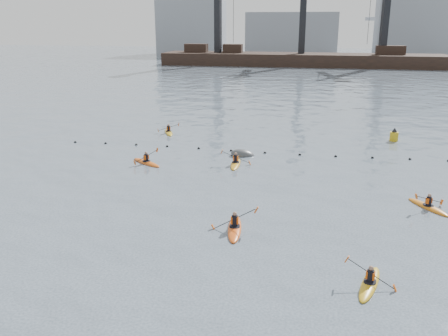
# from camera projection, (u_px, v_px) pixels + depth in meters

# --- Properties ---
(ground) EXTENTS (400.00, 400.00, 0.00)m
(ground) POSITION_uv_depth(u_px,v_px,m) (181.00, 286.00, 20.39)
(ground) COLOR #3A4755
(ground) RESTS_ON ground
(float_line) EXTENTS (33.24, 0.73, 0.24)m
(float_line) POSITION_uv_depth(u_px,v_px,m) (248.00, 151.00, 41.58)
(float_line) COLOR black
(float_line) RESTS_ON ground
(barge_pier) EXTENTS (72.00, 19.30, 29.50)m
(barge_pier) POSITION_uv_depth(u_px,v_px,m) (300.00, 58.00, 122.89)
(barge_pier) COLOR black
(barge_pier) RESTS_ON ground
(skyline) EXTENTS (141.00, 28.00, 22.00)m
(skyline) POSITION_uv_depth(u_px,v_px,m) (314.00, 27.00, 157.98)
(skyline) COLOR gray
(skyline) RESTS_ON ground
(kayaker_0) EXTENTS (2.57, 3.73, 1.50)m
(kayaker_0) POSITION_uv_depth(u_px,v_px,m) (235.00, 227.00, 25.95)
(kayaker_0) COLOR #E05415
(kayaker_0) RESTS_ON ground
(kayaker_1) EXTENTS (2.24, 3.33, 1.29)m
(kayaker_1) POSITION_uv_depth(u_px,v_px,m) (370.00, 283.00, 20.45)
(kayaker_1) COLOR gold
(kayaker_1) RESTS_ON ground
(kayaker_2) EXTENTS (3.20, 2.53, 1.22)m
(kayaker_2) POSITION_uv_depth(u_px,v_px,m) (146.00, 162.00, 38.11)
(kayaker_2) COLOR #D15613
(kayaker_2) RESTS_ON ground
(kayaker_3) EXTENTS (2.43, 3.55, 1.34)m
(kayaker_3) POSITION_uv_depth(u_px,v_px,m) (236.00, 163.00, 37.81)
(kayaker_3) COLOR orange
(kayaker_3) RESTS_ON ground
(kayaker_4) EXTENTS (2.34, 3.10, 1.20)m
(kayaker_4) POSITION_uv_depth(u_px,v_px,m) (428.00, 206.00, 28.95)
(kayaker_4) COLOR #C86B12
(kayaker_4) RESTS_ON ground
(kayaker_5) EXTENTS (2.11, 3.29, 1.13)m
(kayaker_5) POSITION_uv_depth(u_px,v_px,m) (169.00, 132.00, 48.56)
(kayaker_5) COLOR gold
(kayaker_5) RESTS_ON ground
(mooring_buoy) EXTENTS (2.50, 1.73, 1.47)m
(mooring_buoy) POSITION_uv_depth(u_px,v_px,m) (243.00, 156.00, 40.36)
(mooring_buoy) COLOR #3F4345
(mooring_buoy) RESTS_ON ground
(nav_buoy) EXTENTS (0.80, 0.80, 1.46)m
(nav_buoy) POSITION_uv_depth(u_px,v_px,m) (394.00, 136.00, 45.22)
(nav_buoy) COLOR gold
(nav_buoy) RESTS_ON ground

